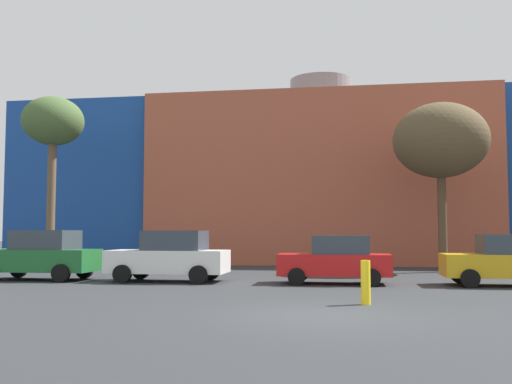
% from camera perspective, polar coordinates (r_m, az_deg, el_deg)
% --- Properties ---
extents(ground_plane, '(200.00, 200.00, 0.00)m').
position_cam_1_polar(ground_plane, '(12.97, 6.45, -11.98)').
color(ground_plane, '#2D3033').
extents(building_backdrop, '(37.73, 12.23, 11.80)m').
position_cam_1_polar(building_backdrop, '(37.50, 6.51, 0.79)').
color(building_backdrop, '#B2563D').
rests_on(building_backdrop, ground_plane).
extents(parked_car_0, '(4.36, 2.14, 1.89)m').
position_cam_1_polar(parked_car_0, '(23.56, -20.55, -5.88)').
color(parked_car_0, '#1E662D').
rests_on(parked_car_0, ground_plane).
extents(parked_car_1, '(4.33, 2.12, 1.87)m').
position_cam_1_polar(parked_car_1, '(21.53, -8.52, -6.31)').
color(parked_car_1, white).
rests_on(parked_car_1, ground_plane).
extents(parked_car_2, '(3.92, 1.92, 1.70)m').
position_cam_1_polar(parked_car_2, '(20.57, 7.93, -6.67)').
color(parked_car_2, red).
rests_on(parked_car_2, ground_plane).
extents(parked_car_3, '(4.02, 1.97, 1.74)m').
position_cam_1_polar(parked_car_3, '(21.26, 23.54, -6.22)').
color(parked_car_3, gold).
rests_on(parked_car_3, ground_plane).
extents(bare_tree_0, '(4.35, 4.35, 7.80)m').
position_cam_1_polar(bare_tree_0, '(28.03, 17.82, 4.81)').
color(bare_tree_0, brown).
rests_on(bare_tree_0, ground_plane).
extents(bare_tree_1, '(3.08, 3.08, 8.68)m').
position_cam_1_polar(bare_tree_1, '(31.04, -19.48, 6.28)').
color(bare_tree_1, brown).
rests_on(bare_tree_1, ground_plane).
extents(bollard_yellow_0, '(0.24, 0.24, 1.10)m').
position_cam_1_polar(bollard_yellow_0, '(14.83, 10.81, -8.79)').
color(bollard_yellow_0, yellow).
rests_on(bollard_yellow_0, ground_plane).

